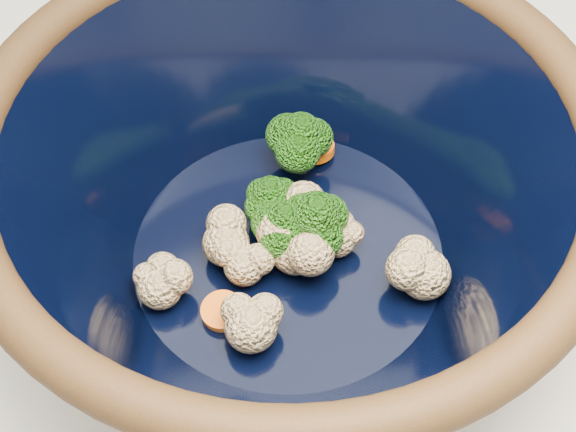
{
  "coord_description": "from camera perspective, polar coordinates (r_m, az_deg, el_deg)",
  "views": [
    {
      "loc": [
        -0.2,
        -0.29,
        1.36
      ],
      "look_at": [
        -0.06,
        -0.04,
        0.97
      ],
      "focal_mm": 50.0,
      "sensor_mm": 36.0,
      "label": 1
    }
  ],
  "objects": [
    {
      "name": "mixing_bowl",
      "position": [
        0.47,
        -0.0,
        1.1
      ],
      "size": [
        0.38,
        0.38,
        0.16
      ],
      "rotation": [
        0.0,
        0.0,
        0.12
      ],
      "color": "black",
      "rests_on": "counter"
    },
    {
      "name": "vegetable_pile",
      "position": [
        0.49,
        0.34,
        -0.67
      ],
      "size": [
        0.17,
        0.16,
        0.06
      ],
      "color": "#608442",
      "rests_on": "mixing_bowl"
    }
  ]
}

